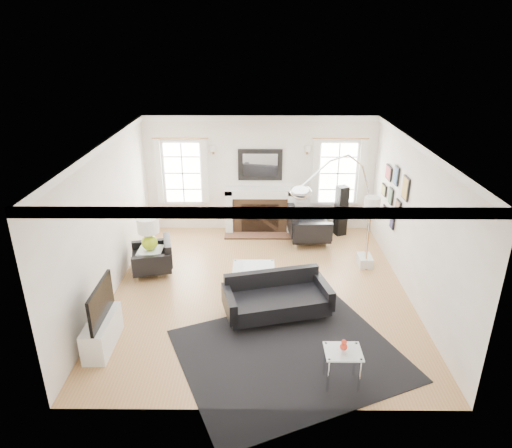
{
  "coord_description": "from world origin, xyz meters",
  "views": [
    {
      "loc": [
        -0.03,
        -7.54,
        4.52
      ],
      "look_at": [
        -0.08,
        0.3,
        1.24
      ],
      "focal_mm": 32.0,
      "sensor_mm": 36.0,
      "label": 1
    }
  ],
  "objects_px": {
    "sofa": "(276,298)",
    "arc_floor_lamp": "(337,214)",
    "fireplace": "(260,211)",
    "armchair_right": "(306,227)",
    "coffee_table": "(254,271)",
    "gourd_lamp": "(149,232)",
    "armchair_left": "(154,258)"
  },
  "relations": [
    {
      "from": "gourd_lamp",
      "to": "arc_floor_lamp",
      "type": "bearing_deg",
      "value": -4.57
    },
    {
      "from": "armchair_left",
      "to": "arc_floor_lamp",
      "type": "distance_m",
      "value": 3.75
    },
    {
      "from": "sofa",
      "to": "arc_floor_lamp",
      "type": "height_order",
      "value": "arc_floor_lamp"
    },
    {
      "from": "sofa",
      "to": "armchair_left",
      "type": "distance_m",
      "value": 2.83
    },
    {
      "from": "armchair_right",
      "to": "coffee_table",
      "type": "relative_size",
      "value": 1.32
    },
    {
      "from": "fireplace",
      "to": "arc_floor_lamp",
      "type": "xyz_separation_m",
      "value": [
        1.44,
        -2.42,
        0.87
      ]
    },
    {
      "from": "fireplace",
      "to": "arc_floor_lamp",
      "type": "bearing_deg",
      "value": -59.34
    },
    {
      "from": "arc_floor_lamp",
      "to": "sofa",
      "type": "bearing_deg",
      "value": -135.0
    },
    {
      "from": "armchair_left",
      "to": "sofa",
      "type": "bearing_deg",
      "value": -31.57
    },
    {
      "from": "armchair_left",
      "to": "coffee_table",
      "type": "relative_size",
      "value": 1.26
    },
    {
      "from": "armchair_right",
      "to": "coffee_table",
      "type": "height_order",
      "value": "armchair_right"
    },
    {
      "from": "coffee_table",
      "to": "gourd_lamp",
      "type": "distance_m",
      "value": 2.21
    },
    {
      "from": "fireplace",
      "to": "coffee_table",
      "type": "relative_size",
      "value": 2.1
    },
    {
      "from": "fireplace",
      "to": "arc_floor_lamp",
      "type": "relative_size",
      "value": 0.65
    },
    {
      "from": "sofa",
      "to": "armchair_right",
      "type": "bearing_deg",
      "value": 74.91
    },
    {
      "from": "armchair_left",
      "to": "armchair_right",
      "type": "distance_m",
      "value": 3.55
    },
    {
      "from": "sofa",
      "to": "coffee_table",
      "type": "bearing_deg",
      "value": 112.59
    },
    {
      "from": "fireplace",
      "to": "sofa",
      "type": "xyz_separation_m",
      "value": [
        0.27,
        -3.59,
        -0.22
      ]
    },
    {
      "from": "fireplace",
      "to": "armchair_left",
      "type": "bearing_deg",
      "value": -135.53
    },
    {
      "from": "fireplace",
      "to": "armchair_right",
      "type": "xyz_separation_m",
      "value": [
        1.07,
        -0.61,
        -0.16
      ]
    },
    {
      "from": "fireplace",
      "to": "armchair_left",
      "type": "xyz_separation_m",
      "value": [
        -2.14,
        -2.1,
        -0.22
      ]
    },
    {
      "from": "sofa",
      "to": "armchair_left",
      "type": "xyz_separation_m",
      "value": [
        -2.41,
        1.48,
        0.01
      ]
    },
    {
      "from": "armchair_left",
      "to": "arc_floor_lamp",
      "type": "relative_size",
      "value": 0.39
    },
    {
      "from": "coffee_table",
      "to": "armchair_left",
      "type": "bearing_deg",
      "value": 165.48
    },
    {
      "from": "armchair_right",
      "to": "gourd_lamp",
      "type": "bearing_deg",
      "value": -155.09
    },
    {
      "from": "sofa",
      "to": "coffee_table",
      "type": "height_order",
      "value": "sofa"
    },
    {
      "from": "arc_floor_lamp",
      "to": "coffee_table",
      "type": "bearing_deg",
      "value": -172.62
    },
    {
      "from": "fireplace",
      "to": "arc_floor_lamp",
      "type": "distance_m",
      "value": 2.95
    },
    {
      "from": "gourd_lamp",
      "to": "arc_floor_lamp",
      "type": "height_order",
      "value": "arc_floor_lamp"
    },
    {
      "from": "sofa",
      "to": "gourd_lamp",
      "type": "relative_size",
      "value": 2.84
    },
    {
      "from": "fireplace",
      "to": "gourd_lamp",
      "type": "relative_size",
      "value": 2.49
    },
    {
      "from": "fireplace",
      "to": "armchair_left",
      "type": "distance_m",
      "value": 3.01
    }
  ]
}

